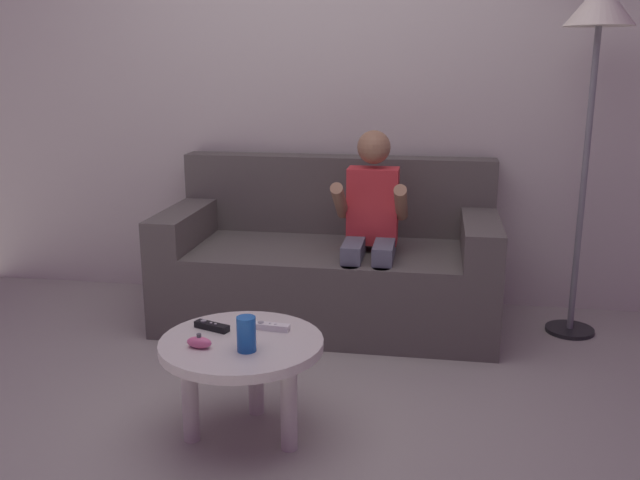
{
  "coord_description": "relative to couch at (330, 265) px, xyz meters",
  "views": [
    {
      "loc": [
        0.6,
        -2.13,
        1.34
      ],
      "look_at": [
        0.12,
        0.72,
        0.59
      ],
      "focal_mm": 39.07,
      "sensor_mm": 36.0,
      "label": 1
    }
  ],
  "objects": [
    {
      "name": "couch",
      "position": [
        0.0,
        0.0,
        0.0
      ],
      "size": [
        1.7,
        0.8,
        0.83
      ],
      "color": "#56514C",
      "rests_on": "ground"
    },
    {
      "name": "game_remote_black_near_edge",
      "position": [
        -0.26,
        -1.18,
        0.1
      ],
      "size": [
        0.14,
        0.08,
        0.03
      ],
      "color": "black",
      "rests_on": "coffee_table"
    },
    {
      "name": "coffee_table",
      "position": [
        -0.12,
        -1.25,
        0.02
      ],
      "size": [
        0.58,
        0.58,
        0.38
      ],
      "color": "beige",
      "rests_on": "ground"
    },
    {
      "name": "nunchuk_pink",
      "position": [
        -0.25,
        -1.35,
        0.11
      ],
      "size": [
        0.09,
        0.05,
        0.05
      ],
      "color": "pink",
      "rests_on": "coffee_table"
    },
    {
      "name": "floor_lamp",
      "position": [
        1.23,
        0.0,
        1.17
      ],
      "size": [
        0.32,
        0.32,
        1.69
      ],
      "color": "black",
      "rests_on": "ground"
    },
    {
      "name": "game_remote_white_far_corner",
      "position": [
        -0.04,
        -1.15,
        0.1
      ],
      "size": [
        0.14,
        0.05,
        0.03
      ],
      "color": "white",
      "rests_on": "coffee_table"
    },
    {
      "name": "person_seated_on_couch",
      "position": [
        0.23,
        -0.18,
        0.28
      ],
      "size": [
        0.35,
        0.43,
        1.01
      ],
      "color": "slate",
      "rests_on": "ground"
    },
    {
      "name": "soda_can",
      "position": [
        -0.08,
        -1.34,
        0.15
      ],
      "size": [
        0.07,
        0.07,
        0.12
      ],
      "primitive_type": "cylinder",
      "color": "#1959B2",
      "rests_on": "coffee_table"
    },
    {
      "name": "wall_back",
      "position": [
        -0.07,
        0.39,
        0.96
      ],
      "size": [
        4.28,
        0.05,
        2.5
      ],
      "primitive_type": "cube",
      "color": "beige",
      "rests_on": "ground"
    },
    {
      "name": "ground_plane",
      "position": [
        -0.07,
        -1.34,
        -0.29
      ],
      "size": [
        8.57,
        8.57,
        0.0
      ],
      "primitive_type": "plane",
      "color": "#9E998E"
    }
  ]
}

